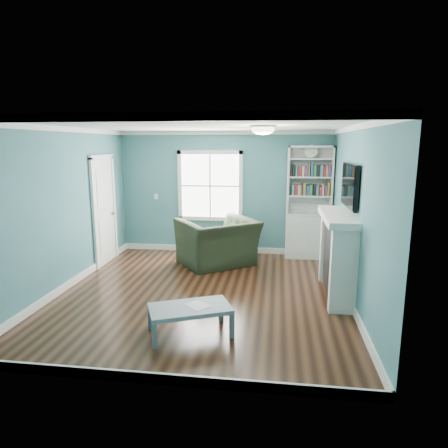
# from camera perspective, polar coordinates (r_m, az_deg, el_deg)

# --- Properties ---
(floor) EXTENTS (5.00, 5.00, 0.00)m
(floor) POSITION_cam_1_polar(r_m,az_deg,el_deg) (6.46, -3.01, -9.79)
(floor) COLOR black
(floor) RESTS_ON ground
(room_walls) EXTENTS (5.00, 5.00, 5.00)m
(room_walls) POSITION_cam_1_polar(r_m,az_deg,el_deg) (6.07, -3.17, 4.26)
(room_walls) COLOR #356F74
(room_walls) RESTS_ON ground
(trim) EXTENTS (4.50, 5.00, 2.60)m
(trim) POSITION_cam_1_polar(r_m,az_deg,el_deg) (6.13, -3.13, 1.06)
(trim) COLOR white
(trim) RESTS_ON ground
(window) EXTENTS (1.40, 0.06, 1.50)m
(window) POSITION_cam_1_polar(r_m,az_deg,el_deg) (8.57, -1.99, 5.46)
(window) COLOR white
(window) RESTS_ON room_walls
(bookshelf) EXTENTS (0.90, 0.35, 2.31)m
(bookshelf) POSITION_cam_1_polar(r_m,az_deg,el_deg) (8.36, 11.94, 1.43)
(bookshelf) COLOR silver
(bookshelf) RESTS_ON ground
(fireplace) EXTENTS (0.44, 1.58, 1.30)m
(fireplace) POSITION_cam_1_polar(r_m,az_deg,el_deg) (6.42, 15.90, -4.40)
(fireplace) COLOR black
(fireplace) RESTS_ON ground
(tv) EXTENTS (0.06, 1.10, 0.65)m
(tv) POSITION_cam_1_polar(r_m,az_deg,el_deg) (6.24, 17.54, 5.27)
(tv) COLOR black
(tv) RESTS_ON fireplace
(door) EXTENTS (0.12, 0.98, 2.17)m
(door) POSITION_cam_1_polar(r_m,az_deg,el_deg) (8.15, -16.75, 2.00)
(door) COLOR silver
(door) RESTS_ON ground
(ceiling_fixture) EXTENTS (0.38, 0.38, 0.15)m
(ceiling_fixture) POSITION_cam_1_polar(r_m,az_deg,el_deg) (6.03, 5.58, 13.39)
(ceiling_fixture) COLOR white
(ceiling_fixture) RESTS_ON room_walls
(light_switch) EXTENTS (0.08, 0.01, 0.12)m
(light_switch) POSITION_cam_1_polar(r_m,az_deg,el_deg) (8.88, -9.65, 3.89)
(light_switch) COLOR white
(light_switch) RESTS_ON room_walls
(recliner) EXTENTS (1.63, 1.53, 1.20)m
(recliner) POSITION_cam_1_polar(r_m,az_deg,el_deg) (7.77, -0.91, -1.52)
(recliner) COLOR black
(recliner) RESTS_ON ground
(coffee_table) EXTENTS (1.13, 0.90, 0.36)m
(coffee_table) POSITION_cam_1_polar(r_m,az_deg,el_deg) (5.06, -4.89, -12.16)
(coffee_table) COLOR #505760
(coffee_table) RESTS_ON ground
(paper_sheet) EXTENTS (0.36, 0.35, 0.00)m
(paper_sheet) POSITION_cam_1_polar(r_m,az_deg,el_deg) (5.07, -3.81, -11.51)
(paper_sheet) COLOR white
(paper_sheet) RESTS_ON coffee_table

